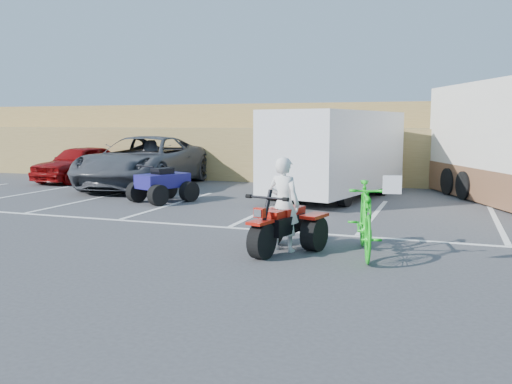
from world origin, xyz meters
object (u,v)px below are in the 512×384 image
(red_car, at_px, (80,163))
(quad_atv_green, at_px, (291,200))
(green_dirt_bike, at_px, (365,219))
(quad_atv_blue, at_px, (163,202))
(rider, at_px, (284,204))
(cargo_trailer, at_px, (336,152))
(grey_pickup, at_px, (144,162))
(red_trike_atv, at_px, (279,252))

(red_car, bearing_deg, quad_atv_green, -8.48)
(green_dirt_bike, relative_size, quad_atv_blue, 1.25)
(rider, distance_m, quad_atv_blue, 6.70)
(cargo_trailer, bearing_deg, grey_pickup, -172.41)
(red_trike_atv, bearing_deg, quad_atv_blue, 149.84)
(grey_pickup, distance_m, quad_atv_green, 5.97)
(red_car, distance_m, quad_atv_blue, 6.93)
(red_trike_atv, height_order, cargo_trailer, cargo_trailer)
(grey_pickup, xyz_separation_m, quad_atv_blue, (2.45, -3.08, -0.88))
(red_trike_atv, xyz_separation_m, rider, (0.04, 0.15, 0.81))
(green_dirt_bike, xyz_separation_m, grey_pickup, (-8.69, 7.49, 0.26))
(quad_atv_blue, bearing_deg, red_car, 168.87)
(red_trike_atv, height_order, quad_atv_green, red_trike_atv)
(red_trike_atv, relative_size, red_car, 0.39)
(red_trike_atv, relative_size, quad_atv_blue, 0.96)
(rider, bearing_deg, red_car, -24.56)
(green_dirt_bike, bearing_deg, rider, 173.10)
(red_car, relative_size, quad_atv_green, 3.05)
(red_trike_atv, xyz_separation_m, quad_atv_blue, (-4.84, 4.68, 0.00))
(grey_pickup, relative_size, quad_atv_green, 4.78)
(grey_pickup, bearing_deg, green_dirt_bike, -46.69)
(rider, relative_size, quad_atv_green, 1.23)
(grey_pickup, distance_m, red_car, 3.36)
(cargo_trailer, bearing_deg, red_trike_atv, -72.70)
(grey_pickup, relative_size, quad_atv_blue, 3.87)
(red_trike_atv, relative_size, green_dirt_bike, 0.77)
(red_car, height_order, quad_atv_green, red_car)
(green_dirt_bike, xyz_separation_m, quad_atv_green, (-2.97, 6.03, -0.61))
(quad_atv_green, bearing_deg, rider, -69.24)
(rider, distance_m, green_dirt_bike, 1.39)
(green_dirt_bike, relative_size, grey_pickup, 0.32)
(green_dirt_bike, height_order, red_car, red_car)
(quad_atv_green, bearing_deg, red_trike_atv, -69.87)
(cargo_trailer, bearing_deg, rider, -72.33)
(quad_atv_green, bearing_deg, quad_atv_blue, -147.34)
(grey_pickup, distance_m, cargo_trailer, 6.92)
(red_car, relative_size, quad_atv_blue, 2.47)
(rider, distance_m, cargo_trailer, 6.89)
(red_trike_atv, relative_size, rider, 0.97)
(red_trike_atv, height_order, rider, rider)
(quad_atv_blue, bearing_deg, red_trike_atv, -21.06)
(rider, xyz_separation_m, quad_atv_blue, (-4.87, 4.53, -0.81))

